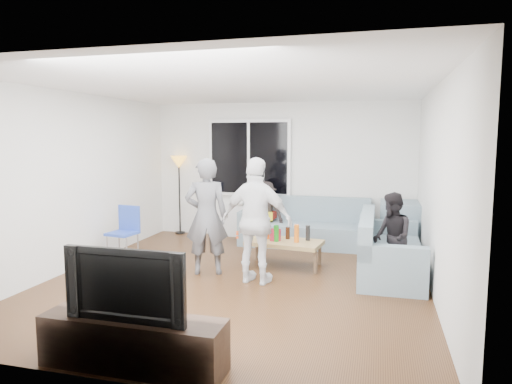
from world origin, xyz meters
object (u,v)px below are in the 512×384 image
(sofa_right_section, at_px, (391,245))
(sofa_back_section, at_px, (305,222))
(spectator_right, at_px, (392,237))
(tv_console, at_px, (133,342))
(side_chair, at_px, (122,234))
(player_left, at_px, (206,216))
(television, at_px, (131,282))
(coffee_table, at_px, (284,254))
(floor_lamp, at_px, (179,195))
(player_right, at_px, (257,221))
(spectator_back, at_px, (266,212))

(sofa_right_section, bearing_deg, sofa_back_section, 45.99)
(spectator_right, relative_size, tv_console, 0.76)
(sofa_right_section, height_order, side_chair, side_chair)
(player_left, distance_m, television, 2.72)
(spectator_right, bearing_deg, side_chair, -108.19)
(sofa_back_section, bearing_deg, sofa_right_section, -44.01)
(television, bearing_deg, side_chair, 122.71)
(coffee_table, relative_size, spectator_right, 0.91)
(side_chair, relative_size, tv_console, 0.54)
(spectator_right, bearing_deg, television, -54.29)
(floor_lamp, height_order, player_right, player_right)
(sofa_right_section, xyz_separation_m, spectator_back, (-2.20, 1.44, 0.14))
(spectator_right, relative_size, television, 1.13)
(player_left, relative_size, spectator_right, 1.37)
(floor_lamp, bearing_deg, side_chair, -90.00)
(side_chair, xyz_separation_m, player_right, (2.33, -0.51, 0.41))
(sofa_right_section, bearing_deg, spectator_right, -180.00)
(floor_lamp, height_order, spectator_right, floor_lamp)
(floor_lamp, distance_m, television, 5.47)
(floor_lamp, height_order, spectator_back, floor_lamp)
(sofa_right_section, xyz_separation_m, tv_console, (-2.16, -3.36, -0.20))
(television, bearing_deg, sofa_back_section, 81.73)
(sofa_right_section, distance_m, coffee_table, 1.55)
(floor_lamp, xyz_separation_m, spectator_back, (1.87, -0.33, -0.21))
(sofa_back_section, bearing_deg, side_chair, -145.52)
(side_chair, bearing_deg, sofa_back_section, 42.58)
(tv_console, bearing_deg, television, 0.00)
(sofa_back_section, bearing_deg, spectator_back, 177.66)
(spectator_right, xyz_separation_m, television, (-2.16, -3.02, 0.14))
(sofa_right_section, bearing_deg, tv_console, 147.28)
(floor_lamp, distance_m, spectator_right, 4.59)
(player_right, relative_size, television, 1.58)
(player_left, distance_m, player_right, 0.83)
(sofa_back_section, distance_m, spectator_right, 2.29)
(sofa_right_section, bearing_deg, television, 147.28)
(floor_lamp, relative_size, spectator_right, 1.29)
(player_left, bearing_deg, sofa_back_section, -135.58)
(sofa_back_section, bearing_deg, player_left, -117.29)
(spectator_right, bearing_deg, sofa_back_section, -158.87)
(player_right, bearing_deg, sofa_right_section, -144.64)
(floor_lamp, xyz_separation_m, spectator_right, (4.07, -2.11, -0.17))
(sofa_right_section, relative_size, television, 1.87)
(sofa_back_section, xyz_separation_m, television, (-0.69, -4.77, 0.32))
(sofa_right_section, xyz_separation_m, player_right, (-1.74, -0.89, 0.42))
(sofa_right_section, bearing_deg, spectator_back, 56.70)
(side_chair, xyz_separation_m, spectator_back, (1.87, 1.82, 0.14))
(player_left, xyz_separation_m, spectator_back, (0.34, 2.11, -0.26))
(player_right, distance_m, tv_console, 2.58)
(sofa_back_section, distance_m, side_chair, 3.16)
(side_chair, bearing_deg, player_right, -4.20)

